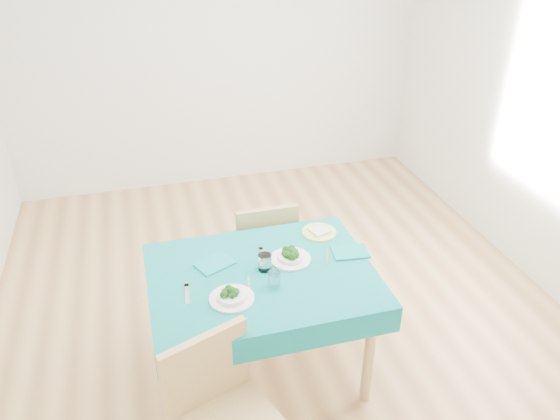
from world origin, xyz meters
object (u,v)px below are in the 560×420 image
object	(u,v)px
chair_far	(261,236)
bowl_near	(232,294)
table	(263,325)
side_plate	(319,232)
bowl_far	(291,255)
chair_near	(230,408)

from	to	relation	value
chair_far	bowl_near	xyz separation A→B (m)	(-0.38, -0.91, 0.27)
table	side_plate	world-z (taller)	side_plate
bowl_near	table	bearing A→B (deg)	40.19
table	chair_far	bearing A→B (deg)	76.84
chair_far	bowl_far	world-z (taller)	chair_far
chair_far	side_plate	bearing A→B (deg)	123.12
bowl_far	bowl_near	bearing A→B (deg)	-146.85
table	bowl_far	distance (m)	0.47
table	side_plate	size ratio (longest dim) A/B	5.81
chair_near	side_plate	size ratio (longest dim) A/B	5.28
bowl_far	table	bearing A→B (deg)	-155.84
bowl_near	chair_near	bearing A→B (deg)	-103.16
bowl_near	bowl_far	distance (m)	0.48
side_plate	bowl_far	bearing A→B (deg)	-137.84
table	chair_far	world-z (taller)	chair_far
bowl_far	side_plate	distance (m)	0.35
table	bowl_near	distance (m)	0.50
chair_near	table	bearing A→B (deg)	43.75
bowl_near	side_plate	xyz separation A→B (m)	(0.66, 0.49, -0.03)
chair_far	side_plate	xyz separation A→B (m)	(0.28, -0.42, 0.24)
chair_near	bowl_near	world-z (taller)	chair_near
bowl_near	side_plate	distance (m)	0.82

